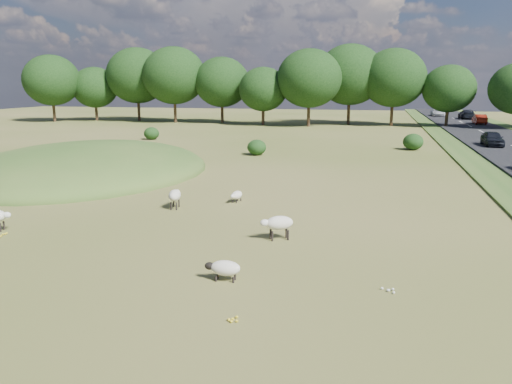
{
  "coord_description": "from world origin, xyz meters",
  "views": [
    {
      "loc": [
        7.37,
        -18.36,
        6.02
      ],
      "look_at": [
        2.0,
        4.0,
        1.0
      ],
      "focal_mm": 35.0,
      "sensor_mm": 36.0,
      "label": 1
    }
  ],
  "objects_px": {
    "sheep_2": "(175,195)",
    "car_3": "(492,138)",
    "sheep_3": "(224,268)",
    "sheep_4": "(278,223)",
    "car_5": "(467,114)",
    "car_0": "(438,112)",
    "sheep_0": "(237,195)",
    "car_6": "(479,119)"
  },
  "relations": [
    {
      "from": "sheep_0",
      "to": "car_6",
      "type": "height_order",
      "value": "car_6"
    },
    {
      "from": "sheep_3",
      "to": "car_0",
      "type": "distance_m",
      "value": 83.83
    },
    {
      "from": "sheep_2",
      "to": "car_3",
      "type": "distance_m",
      "value": 35.08
    },
    {
      "from": "car_6",
      "to": "sheep_0",
      "type": "bearing_deg",
      "value": 68.51
    },
    {
      "from": "sheep_4",
      "to": "car_0",
      "type": "bearing_deg",
      "value": -125.9
    },
    {
      "from": "sheep_4",
      "to": "sheep_2",
      "type": "bearing_deg",
      "value": -58.02
    },
    {
      "from": "sheep_0",
      "to": "sheep_2",
      "type": "bearing_deg",
      "value": -40.37
    },
    {
      "from": "car_0",
      "to": "car_6",
      "type": "height_order",
      "value": "car_6"
    },
    {
      "from": "sheep_3",
      "to": "car_3",
      "type": "distance_m",
      "value": 39.93
    },
    {
      "from": "sheep_3",
      "to": "sheep_4",
      "type": "relative_size",
      "value": 0.84
    },
    {
      "from": "car_5",
      "to": "car_3",
      "type": "bearing_deg",
      "value": 84.36
    },
    {
      "from": "car_0",
      "to": "sheep_3",
      "type": "bearing_deg",
      "value": -100.37
    },
    {
      "from": "car_3",
      "to": "car_5",
      "type": "relative_size",
      "value": 0.76
    },
    {
      "from": "sheep_0",
      "to": "car_0",
      "type": "bearing_deg",
      "value": 178.58
    },
    {
      "from": "sheep_2",
      "to": "sheep_3",
      "type": "relative_size",
      "value": 1.17
    },
    {
      "from": "car_5",
      "to": "car_6",
      "type": "relative_size",
      "value": 1.24
    },
    {
      "from": "sheep_4",
      "to": "car_5",
      "type": "distance_m",
      "value": 73.2
    },
    {
      "from": "car_3",
      "to": "sheep_4",
      "type": "bearing_deg",
      "value": -113.72
    },
    {
      "from": "car_0",
      "to": "sheep_0",
      "type": "bearing_deg",
      "value": -103.68
    },
    {
      "from": "sheep_2",
      "to": "car_3",
      "type": "relative_size",
      "value": 0.33
    },
    {
      "from": "sheep_0",
      "to": "car_0",
      "type": "xyz_separation_m",
      "value": [
        17.58,
        72.23,
        0.52
      ]
    },
    {
      "from": "sheep_3",
      "to": "sheep_4",
      "type": "distance_m",
      "value": 4.58
    },
    {
      "from": "sheep_0",
      "to": "car_3",
      "type": "distance_m",
      "value": 32.0
    },
    {
      "from": "sheep_2",
      "to": "car_5",
      "type": "xyz_separation_m",
      "value": [
        23.96,
        67.18,
        0.37
      ]
    },
    {
      "from": "car_0",
      "to": "car_5",
      "type": "xyz_separation_m",
      "value": [
        3.8,
        -7.02,
        0.13
      ]
    },
    {
      "from": "car_5",
      "to": "sheep_3",
      "type": "bearing_deg",
      "value": 75.94
    },
    {
      "from": "sheep_3",
      "to": "car_6",
      "type": "relative_size",
      "value": 0.27
    },
    {
      "from": "sheep_3",
      "to": "car_3",
      "type": "relative_size",
      "value": 0.28
    },
    {
      "from": "sheep_3",
      "to": "car_3",
      "type": "height_order",
      "value": "car_3"
    },
    {
      "from": "sheep_2",
      "to": "car_0",
      "type": "relative_size",
      "value": 0.29
    },
    {
      "from": "sheep_2",
      "to": "sheep_3",
      "type": "distance_m",
      "value": 9.69
    },
    {
      "from": "sheep_3",
      "to": "car_3",
      "type": "xyz_separation_m",
      "value": [
        15.09,
        36.97,
        0.52
      ]
    },
    {
      "from": "car_3",
      "to": "car_5",
      "type": "xyz_separation_m",
      "value": [
        3.8,
        38.47,
        0.08
      ]
    },
    {
      "from": "sheep_2",
      "to": "car_3",
      "type": "height_order",
      "value": "car_3"
    },
    {
      "from": "sheep_2",
      "to": "car_0",
      "type": "xyz_separation_m",
      "value": [
        20.16,
        74.2,
        0.23
      ]
    },
    {
      "from": "sheep_2",
      "to": "car_5",
      "type": "relative_size",
      "value": 0.25
    },
    {
      "from": "car_5",
      "to": "sheep_4",
      "type": "bearing_deg",
      "value": 75.72
    },
    {
      "from": "sheep_2",
      "to": "car_6",
      "type": "xyz_separation_m",
      "value": [
        23.96,
        56.27,
        0.3
      ]
    },
    {
      "from": "sheep_2",
      "to": "car_0",
      "type": "height_order",
      "value": "car_0"
    },
    {
      "from": "sheep_3",
      "to": "car_0",
      "type": "relative_size",
      "value": 0.25
    },
    {
      "from": "sheep_0",
      "to": "sheep_2",
      "type": "relative_size",
      "value": 0.78
    },
    {
      "from": "car_6",
      "to": "car_3",
      "type": "bearing_deg",
      "value": 82.15
    }
  ]
}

